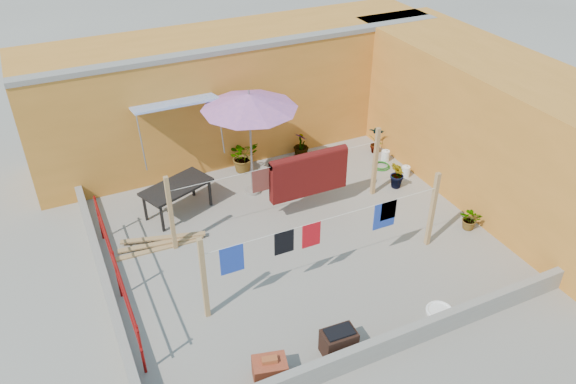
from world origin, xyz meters
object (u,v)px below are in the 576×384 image
object	(u,v)px
brick_stack	(270,370)
white_basin	(440,311)
patio_umbrella	(249,102)
water_jug_b	(385,156)
outdoor_table	(177,188)
brazier	(339,342)
green_hose	(381,166)
water_jug_a	(406,171)
plant_back_a	(243,156)

from	to	relation	value
brick_stack	white_basin	bearing A→B (deg)	-0.00
brick_stack	white_basin	world-z (taller)	brick_stack
brick_stack	patio_umbrella	bearing A→B (deg)	70.67
water_jug_b	white_basin	bearing A→B (deg)	-113.19
outdoor_table	brick_stack	bearing A→B (deg)	-89.69
brazier	green_hose	bearing A→B (deg)	50.32
patio_umbrella	water_jug_a	world-z (taller)	patio_umbrella
brick_stack	water_jug_b	bearing A→B (deg)	42.51
white_basin	plant_back_a	size ratio (longest dim) A/B	0.61
outdoor_table	brazier	distance (m)	5.43
outdoor_table	green_hose	size ratio (longest dim) A/B	3.70
outdoor_table	white_basin	xyz separation A→B (m)	(3.49, -5.25, -0.63)
water_jug_a	plant_back_a	world-z (taller)	plant_back_a
water_jug_b	brazier	bearing A→B (deg)	-130.19
plant_back_a	green_hose	bearing A→B (deg)	-22.67
outdoor_table	water_jug_a	bearing A→B (deg)	-9.21
patio_umbrella	green_hose	xyz separation A→B (m)	(3.55, -0.34, -2.39)
patio_umbrella	brazier	size ratio (longest dim) A/B	4.48
water_jug_b	outdoor_table	bearing A→B (deg)	179.75
water_jug_a	water_jug_b	xyz separation A→B (m)	(-0.02, 0.91, 0.00)
brick_stack	water_jug_b	distance (m)	7.73
brazier	plant_back_a	xyz separation A→B (m)	(0.76, 6.40, 0.17)
brick_stack	green_hose	bearing A→B (deg)	42.60
outdoor_table	green_hose	xyz separation A→B (m)	(5.45, -0.26, -0.64)
water_jug_a	water_jug_b	size ratio (longest dim) A/B	0.97
patio_umbrella	outdoor_table	distance (m)	2.58
brazier	plant_back_a	bearing A→B (deg)	83.24
brick_stack	plant_back_a	world-z (taller)	plant_back_a
patio_umbrella	water_jug_b	bearing A→B (deg)	-1.63
brazier	water_jug_b	bearing A→B (deg)	49.81
patio_umbrella	outdoor_table	bearing A→B (deg)	-177.48
brazier	plant_back_a	size ratio (longest dim) A/B	0.71
brazier	water_jug_b	world-z (taller)	brazier
white_basin	plant_back_a	xyz separation A→B (m)	(-1.42, 6.40, 0.38)
outdoor_table	white_basin	distance (m)	6.33
patio_umbrella	brazier	distance (m)	5.78
patio_umbrella	brazier	world-z (taller)	patio_umbrella
water_jug_b	plant_back_a	world-z (taller)	plant_back_a
brick_stack	green_hose	xyz separation A→B (m)	(5.42, 4.99, -0.18)
white_basin	water_jug_a	bearing A→B (deg)	62.35
patio_umbrella	brazier	xyz separation A→B (m)	(-0.58, -5.33, -2.16)
water_jug_a	patio_umbrella	bearing A→B (deg)	165.23
plant_back_a	brazier	bearing A→B (deg)	-96.76
patio_umbrella	plant_back_a	bearing A→B (deg)	80.75
plant_back_a	outdoor_table	bearing A→B (deg)	-150.93
white_basin	water_jug_a	xyz separation A→B (m)	(2.26, 4.32, 0.10)
patio_umbrella	green_hose	world-z (taller)	patio_umbrella
water_jug_a	outdoor_table	bearing A→B (deg)	170.79
brazier	white_basin	distance (m)	2.18
brick_stack	plant_back_a	distance (m)	6.72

